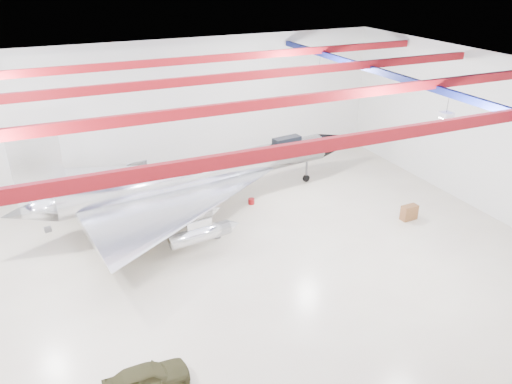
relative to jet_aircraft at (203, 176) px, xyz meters
name	(u,v)px	position (x,y,z in m)	size (l,w,h in m)	color
floor	(216,267)	(-1.85, -7.57, -2.55)	(40.00, 40.00, 0.00)	#BDAC96
wall_back	(150,112)	(-1.85, 7.43, 2.95)	(40.00, 40.00, 0.00)	silver
wall_right	(485,134)	(18.15, -7.57, 2.95)	(30.00, 30.00, 0.00)	silver
ceiling	(209,81)	(-1.85, -7.57, 8.45)	(40.00, 40.00, 0.00)	#0A0F38
ceiling_structure	(209,95)	(-1.85, -7.57, 7.78)	(39.50, 29.50, 1.08)	maroon
jet_aircraft	(203,176)	(0.00, 0.00, 0.00)	(28.46, 18.25, 7.77)	silver
jeep	(147,378)	(-7.63, -15.14, -1.93)	(1.46, 3.62, 1.23)	#39371C
desk	(409,212)	(12.47, -7.43, -2.02)	(1.16, 0.58, 1.06)	brown
crate_ply	(149,243)	(-4.92, -3.64, -2.35)	(0.56, 0.45, 0.40)	olive
toolbox_red	(176,215)	(-2.30, -0.50, -2.37)	(0.52, 0.41, 0.36)	maroon
engine_drum	(217,234)	(-0.61, -4.33, -2.31)	(0.52, 0.52, 0.47)	#59595B
crate_small	(48,229)	(-10.69, 0.97, -2.40)	(0.43, 0.34, 0.30)	#59595B
tool_chest	(251,201)	(3.38, -0.75, -2.34)	(0.47, 0.47, 0.42)	maroon
spares_box	(191,195)	(-0.43, 2.09, -2.35)	(0.44, 0.44, 0.40)	#59595B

